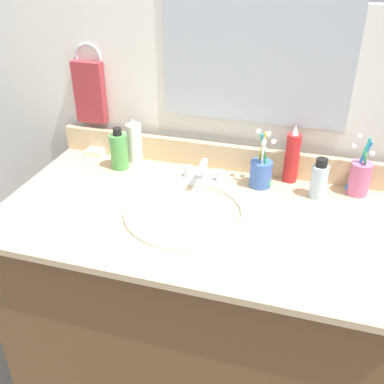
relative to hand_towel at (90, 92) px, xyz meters
The scene contains 17 objects.
ground_plane 1.14m from the hand_towel, 33.83° to the right, with size 6.00×6.00×0.00m, color #66605B.
vanity_cabinet 0.84m from the hand_towel, 33.83° to the right, with size 1.12×0.58×0.73m, color brown.
countertop 0.63m from the hand_towel, 33.83° to the right, with size 1.17×0.63×0.02m, color #D1B284.
backsplash 0.52m from the hand_towel, ahead, with size 1.17×0.02×0.09m, color #D1B284.
back_wall 0.58m from the hand_towel, ahead, with size 2.27×0.04×1.30m, color white.
mirror_panel 0.63m from the hand_towel, ahead, with size 0.60×0.01×0.56m, color #B2BCC6.
towel_ring 0.12m from the hand_towel, 90.00° to the left, with size 0.10×0.10×0.01m, color silver.
hand_towel is the anchor object (origin of this frame).
sink_basin 0.62m from the hand_towel, 35.76° to the right, with size 0.37×0.37×0.11m.
faucet 0.52m from the hand_towel, 16.70° to the right, with size 0.16×0.10×0.08m.
bottle_gel_clear 0.85m from the hand_towel, ahead, with size 0.05×0.05×0.13m.
bottle_lotion_white 0.24m from the hand_towel, 15.90° to the right, with size 0.05×0.05×0.16m.
bottle_spray_red 0.75m from the hand_towel, ahead, with size 0.05×0.05×0.20m.
bottle_toner_green 0.25m from the hand_towel, 37.61° to the right, with size 0.06×0.06×0.15m.
cup_blue_plastic 0.68m from the hand_towel, ahead, with size 0.08×0.08×0.19m.
cup_pink 0.96m from the hand_towel, ahead, with size 0.08×0.07×0.20m.
soap_bar 0.22m from the hand_towel, 66.03° to the right, with size 0.06×0.04×0.02m, color white.
Camera 1 is at (0.31, -1.07, 1.48)m, focal length 42.15 mm.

